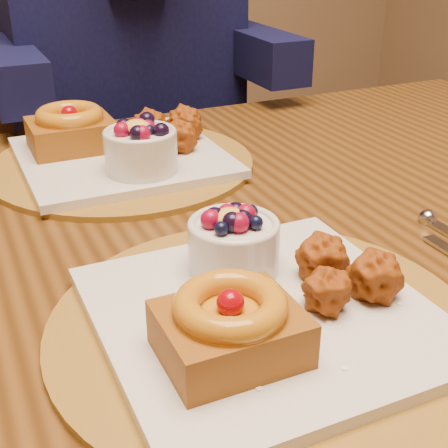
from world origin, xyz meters
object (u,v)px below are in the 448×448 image
(place_setting_far, at_px, (120,149))
(chair_far, at_px, (52,219))
(place_setting_near, at_px, (259,303))
(dining_table, at_px, (178,283))

(place_setting_far, height_order, chair_far, chair_far)
(place_setting_near, height_order, place_setting_far, place_setting_far)
(dining_table, distance_m, place_setting_near, 0.24)
(place_setting_near, height_order, chair_far, chair_far)
(place_setting_far, xyz_separation_m, chair_far, (-0.05, 0.44, -0.29))
(dining_table, xyz_separation_m, place_setting_far, (-0.00, 0.21, 0.11))
(place_setting_far, relative_size, chair_far, 0.43)
(place_setting_near, xyz_separation_m, chair_far, (-0.05, 0.87, -0.29))
(dining_table, bearing_deg, place_setting_near, -90.68)
(place_setting_far, distance_m, chair_far, 0.53)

